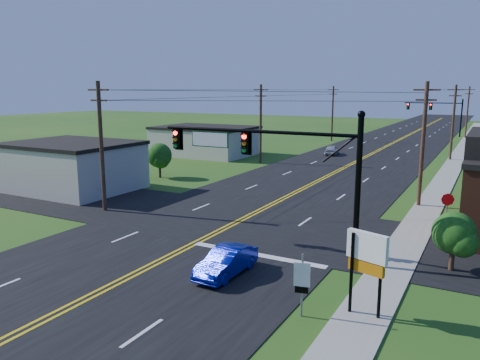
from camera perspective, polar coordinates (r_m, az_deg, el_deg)
The scene contains 21 objects.
ground at distance 21.38m, azimuth -16.68°, elevation -12.71°, with size 260.00×260.00×0.00m, color #1F4C15.
road_main at distance 65.70m, azimuth 15.82°, elevation 3.21°, with size 16.00×220.00×0.04m, color black.
road_cross at distance 30.45m, azimuth -0.49°, elevation -5.04°, with size 70.00×10.00×0.04m, color black.
sidewalk at distance 54.37m, azimuth 24.26°, elevation 1.13°, with size 2.00×160.00×0.08m, color gray.
signal_mast_main at distance 24.02m, azimuth 3.92°, elevation 2.15°, with size 11.30×0.60×7.48m.
signal_mast_far at distance 94.18m, azimuth 22.76°, elevation 7.77°, with size 10.98×0.60×7.48m.
cream_bldg_near at distance 42.13m, azimuth -19.77°, elevation 1.63°, with size 10.20×8.20×4.10m.
cream_bldg_far at distance 61.70m, azimuth -4.24°, elevation 4.83°, with size 12.20×9.20×3.70m.
utility_pole_left_a at distance 33.64m, azimuth -16.56°, elevation 4.20°, with size 1.80×0.28×9.00m.
utility_pole_left_b at distance 54.19m, azimuth 2.53°, elevation 7.04°, with size 1.80×0.28×9.00m.
utility_pole_left_c at distance 79.31m, azimuth 11.21°, elevation 8.09°, with size 1.80×0.28×9.00m.
utility_pole_right_a at distance 36.05m, azimuth 21.41°, elevation 4.32°, with size 1.80×0.28×9.00m.
utility_pole_right_b at distance 61.86m, azimuth 24.55°, elevation 6.56°, with size 1.80×0.28×9.00m.
utility_pole_right_c at distance 91.77m, azimuth 25.98°, elevation 7.56°, with size 1.80×0.28×9.00m.
shrub_corner at distance 24.04m, azimuth 24.64°, elevation -5.92°, with size 2.00×2.00×2.86m.
tree_left at distance 45.84m, azimuth -9.80°, elevation 2.96°, with size 2.40×2.40×3.37m.
blue_car at distance 21.77m, azimuth -1.68°, elevation -10.01°, with size 1.33×3.81×1.25m, color #0713A1.
distant_car at distance 62.39m, azimuth 11.15°, elevation 3.59°, with size 1.50×3.74×1.27m, color silver.
route_sign at distance 17.93m, azimuth 7.56°, elevation -12.04°, with size 0.61×0.16×2.47m.
stop_sign at distance 31.40m, azimuth 23.97°, elevation -2.59°, with size 0.76×0.25×2.19m.
pylon_sign at distance 18.03m, azimuth 15.20°, elevation -8.90°, with size 1.60×0.69×3.30m.
Camera 1 is at (14.20, -13.59, 8.42)m, focal length 35.00 mm.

